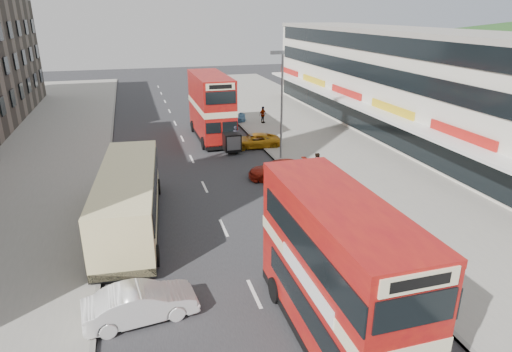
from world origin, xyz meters
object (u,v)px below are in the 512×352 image
object	(u,v)px
pedestrian_far	(263,115)
car_right_c	(226,117)
street_lamp	(281,98)
car_right_b	(255,141)
bus_second	(211,107)
car_left_front	(141,303)
coach	(129,197)
car_right_a	(279,169)
pedestrian_near	(316,165)
cyclist	(236,143)
bus_main	(337,273)

from	to	relation	value
pedestrian_far	car_right_c	bearing A→B (deg)	128.79
street_lamp	car_right_b	bearing A→B (deg)	105.05
street_lamp	car_right_c	xyz separation A→B (m)	(-1.58, 12.34, -4.11)
bus_second	car_left_front	world-z (taller)	bus_second
coach	car_right_a	size ratio (longest dim) A/B	2.66
bus_second	coach	bearing A→B (deg)	64.87
pedestrian_near	car_right_b	bearing A→B (deg)	-91.93
bus_second	cyclist	distance (m)	5.00
coach	pedestrian_near	world-z (taller)	coach
pedestrian_far	cyclist	distance (m)	9.40
bus_main	bus_second	xyz separation A→B (m)	(0.72, 26.62, 0.18)
bus_second	pedestrian_near	bearing A→B (deg)	111.54
pedestrian_near	pedestrian_far	size ratio (longest dim) A/B	1.05
street_lamp	car_right_a	distance (m)	5.74
car_right_b	car_left_front	bearing A→B (deg)	-20.90
street_lamp	car_right_c	size ratio (longest dim) A/B	2.06
coach	pedestrian_far	size ratio (longest dim) A/B	6.68
car_right_c	bus_main	bearing A→B (deg)	-9.81
bus_second	car_left_front	size ratio (longest dim) A/B	2.41
car_left_front	car_right_a	xyz separation A→B (m)	(9.63, 12.61, -0.07)
car_right_b	pedestrian_near	xyz separation A→B (m)	(1.95, -8.31, 0.44)
car_left_front	car_right_b	distance (m)	22.29
car_right_b	car_right_c	world-z (taller)	car_right_c
bus_main	pedestrian_near	world-z (taller)	bus_main
pedestrian_near	pedestrian_far	distance (m)	15.89
bus_main	car_right_c	size ratio (longest dim) A/B	2.35
car_right_b	car_right_c	distance (m)	8.75
bus_main	bus_second	size ratio (longest dim) A/B	0.94
bus_second	cyclist	bearing A→B (deg)	104.47
bus_second	car_left_front	distance (m)	24.82
bus_main	car_right_b	size ratio (longest dim) A/B	2.21
bus_second	car_right_a	size ratio (longest dim) A/B	2.36
bus_second	cyclist	xyz separation A→B (m)	(1.15, -4.35, -2.18)
bus_second	pedestrian_near	distance (m)	13.15
bus_main	street_lamp	bearing A→B (deg)	-103.78
car_right_a	car_right_b	distance (m)	7.33
bus_main	car_right_b	distance (m)	23.24
pedestrian_near	street_lamp	bearing A→B (deg)	-93.35
pedestrian_far	street_lamp	bearing A→B (deg)	-132.98
car_left_front	car_right_c	xyz separation A→B (m)	(9.37, 28.66, -0.01)
car_right_a	cyclist	xyz separation A→B (m)	(-1.41, 6.74, 0.08)
car_right_a	cyclist	bearing A→B (deg)	-164.89
bus_second	street_lamp	bearing A→B (deg)	117.37
bus_main	pedestrian_near	size ratio (longest dim) A/B	5.29
street_lamp	car_right_c	bearing A→B (deg)	97.29
pedestrian_near	bus_second	bearing A→B (deg)	-83.20
street_lamp	car_left_front	xyz separation A→B (m)	(-10.95, -16.32, -4.11)
street_lamp	pedestrian_near	xyz separation A→B (m)	(0.98, -4.70, -3.76)
bus_main	pedestrian_far	distance (m)	31.16
car_right_c	pedestrian_far	distance (m)	3.76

